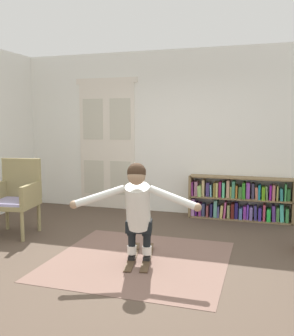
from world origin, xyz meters
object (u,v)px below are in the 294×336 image
bookshelf (239,200)px  wicker_chair (16,195)px  skis_pair (140,257)px  person_skier (138,205)px

bookshelf → wicker_chair: bearing=-149.3°
wicker_chair → skis_pair: wicker_chair is taller
bookshelf → wicker_chair: 3.57m
person_skier → wicker_chair: bearing=163.5°
wicker_chair → skis_pair: (2.06, -0.46, -0.56)m
skis_pair → person_skier: bearing=-78.3°
bookshelf → person_skier: bearing=-111.7°
bookshelf → skis_pair: (-1.00, -2.28, -0.31)m
bookshelf → skis_pair: bookshelf is taller
bookshelf → skis_pair: bearing=-113.8°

